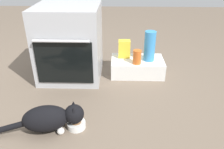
# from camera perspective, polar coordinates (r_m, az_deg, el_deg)

# --- Properties ---
(ground) EXTENTS (8.00, 8.00, 0.00)m
(ground) POSITION_cam_1_polar(r_m,az_deg,el_deg) (2.01, -13.37, -6.37)
(ground) COLOR #6B5B4C
(oven) EXTENTS (0.60, 0.62, 0.71)m
(oven) POSITION_cam_1_polar(r_m,az_deg,el_deg) (2.26, -10.66, 7.95)
(oven) COLOR #B7BABF
(oven) RESTS_ON ground
(pantry_cabinet) EXTENTS (0.54, 0.32, 0.16)m
(pantry_cabinet) POSITION_cam_1_polar(r_m,az_deg,el_deg) (2.36, 6.38, 2.03)
(pantry_cabinet) COLOR white
(pantry_cabinet) RESTS_ON ground
(food_bowl) EXTENTS (0.13, 0.13, 0.08)m
(food_bowl) POSITION_cam_1_polar(r_m,az_deg,el_deg) (1.69, -9.00, -12.32)
(food_bowl) COLOR white
(food_bowl) RESTS_ON ground
(cat) EXTENTS (0.66, 0.24, 0.21)m
(cat) POSITION_cam_1_polar(r_m,az_deg,el_deg) (1.65, -15.28, -10.57)
(cat) COLOR black
(cat) RESTS_ON ground
(sauce_jar) EXTENTS (0.08, 0.08, 0.14)m
(sauce_jar) POSITION_cam_1_polar(r_m,az_deg,el_deg) (2.21, 6.37, 4.42)
(sauce_jar) COLOR #D16023
(sauce_jar) RESTS_ON pantry_cabinet
(snack_bag) EXTENTS (0.12, 0.09, 0.18)m
(snack_bag) POSITION_cam_1_polar(r_m,az_deg,el_deg) (2.34, 3.12, 6.49)
(snack_bag) COLOR yellow
(snack_bag) RESTS_ON pantry_cabinet
(water_bottle) EXTENTS (0.11, 0.11, 0.30)m
(water_bottle) POSITION_cam_1_polar(r_m,az_deg,el_deg) (2.28, 9.51, 7.10)
(water_bottle) COLOR #388CD1
(water_bottle) RESTS_ON pantry_cabinet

